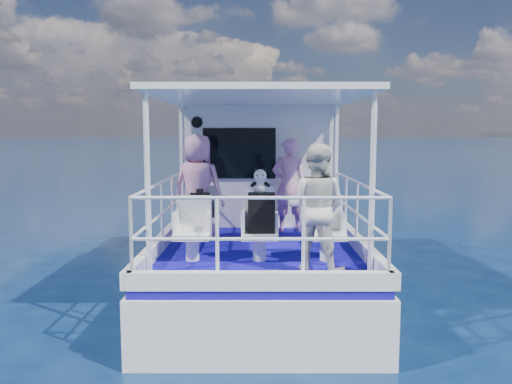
# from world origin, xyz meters

# --- Properties ---
(ground) EXTENTS (2000.00, 2000.00, 0.00)m
(ground) POSITION_xyz_m (0.00, 0.00, 0.00)
(ground) COLOR #081A3F
(ground) RESTS_ON ground
(hull) EXTENTS (3.00, 7.00, 1.60)m
(hull) POSITION_xyz_m (0.00, 1.00, 0.00)
(hull) COLOR white
(hull) RESTS_ON ground
(deck) EXTENTS (2.90, 6.90, 0.10)m
(deck) POSITION_xyz_m (0.00, 1.00, 0.85)
(deck) COLOR #130A8B
(deck) RESTS_ON hull
(cabin) EXTENTS (2.85, 2.00, 2.20)m
(cabin) POSITION_xyz_m (0.00, 2.30, 2.00)
(cabin) COLOR white
(cabin) RESTS_ON deck
(canopy) EXTENTS (3.00, 3.20, 0.08)m
(canopy) POSITION_xyz_m (0.00, -0.20, 3.14)
(canopy) COLOR white
(canopy) RESTS_ON cabin
(canopy_posts) EXTENTS (2.77, 2.97, 2.20)m
(canopy_posts) POSITION_xyz_m (0.00, -0.25, 2.00)
(canopy_posts) COLOR white
(canopy_posts) RESTS_ON deck
(railings) EXTENTS (2.84, 3.59, 1.00)m
(railings) POSITION_xyz_m (0.00, -0.58, 1.40)
(railings) COLOR white
(railings) RESTS_ON deck
(seat_port_fwd) EXTENTS (0.48, 0.46, 0.38)m
(seat_port_fwd) POSITION_xyz_m (-0.90, 0.20, 1.09)
(seat_port_fwd) COLOR white
(seat_port_fwd) RESTS_ON deck
(seat_center_fwd) EXTENTS (0.48, 0.46, 0.38)m
(seat_center_fwd) POSITION_xyz_m (0.00, 0.20, 1.09)
(seat_center_fwd) COLOR white
(seat_center_fwd) RESTS_ON deck
(seat_stbd_fwd) EXTENTS (0.48, 0.46, 0.38)m
(seat_stbd_fwd) POSITION_xyz_m (0.90, 0.20, 1.09)
(seat_stbd_fwd) COLOR white
(seat_stbd_fwd) RESTS_ON deck
(seat_port_aft) EXTENTS (0.48, 0.46, 0.38)m
(seat_port_aft) POSITION_xyz_m (-0.90, -1.10, 1.09)
(seat_port_aft) COLOR white
(seat_port_aft) RESTS_ON deck
(seat_center_aft) EXTENTS (0.48, 0.46, 0.38)m
(seat_center_aft) POSITION_xyz_m (0.00, -1.10, 1.09)
(seat_center_aft) COLOR white
(seat_center_aft) RESTS_ON deck
(seat_stbd_aft) EXTENTS (0.48, 0.46, 0.38)m
(seat_stbd_aft) POSITION_xyz_m (0.90, -1.10, 1.09)
(seat_stbd_aft) COLOR white
(seat_stbd_aft) RESTS_ON deck
(passenger_port_fwd) EXTENTS (0.73, 0.60, 1.69)m
(passenger_port_fwd) POSITION_xyz_m (-0.98, 0.29, 1.75)
(passenger_port_fwd) COLOR pink
(passenger_port_fwd) RESTS_ON deck
(passenger_stbd_fwd) EXTENTS (0.63, 0.45, 1.63)m
(passenger_stbd_fwd) POSITION_xyz_m (0.52, 0.96, 1.71)
(passenger_stbd_fwd) COLOR pink
(passenger_stbd_fwd) RESTS_ON deck
(passenger_stbd_aft) EXTENTS (0.94, 0.86, 1.57)m
(passenger_stbd_aft) POSITION_xyz_m (0.69, -1.62, 1.68)
(passenger_stbd_aft) COLOR silver
(passenger_stbd_aft) RESTS_ON deck
(backpack_port) EXTENTS (0.30, 0.17, 0.39)m
(backpack_port) POSITION_xyz_m (-0.93, 0.11, 1.47)
(backpack_port) COLOR black
(backpack_port) RESTS_ON seat_port_fwd
(backpack_center) EXTENTS (0.35, 0.20, 0.53)m
(backpack_center) POSITION_xyz_m (0.02, -1.12, 1.55)
(backpack_center) COLOR black
(backpack_center) RESTS_ON seat_center_aft
(compact_camera) EXTENTS (0.11, 0.06, 0.06)m
(compact_camera) POSITION_xyz_m (-0.93, 0.11, 1.70)
(compact_camera) COLOR black
(compact_camera) RESTS_ON backpack_port
(panda) EXTENTS (0.21, 0.18, 0.33)m
(panda) POSITION_xyz_m (0.01, -1.12, 1.98)
(panda) COLOR silver
(panda) RESTS_ON backpack_center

